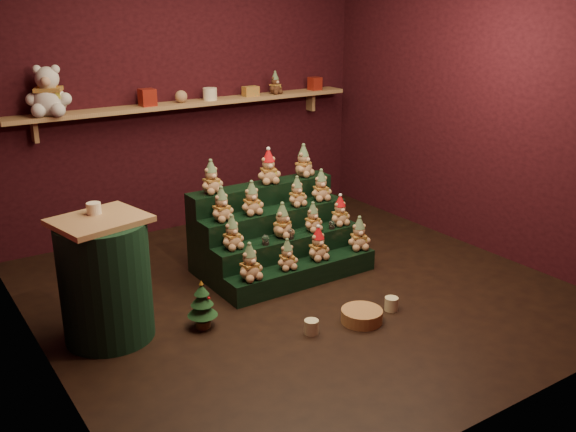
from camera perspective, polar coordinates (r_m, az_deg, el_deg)
ground at (r=5.34m, az=0.92°, el=-6.65°), size 4.00×4.00×0.00m
back_wall at (r=6.66m, az=-9.26°, el=10.90°), size 4.00×0.10×2.80m
front_wall at (r=3.46m, az=20.73°, el=2.51°), size 4.00×0.10×2.80m
left_wall at (r=4.11m, az=-23.27°, el=4.68°), size 0.10×4.00×2.80m
right_wall at (r=6.28m, az=16.82°, el=9.87°), size 0.10×4.00×2.80m
back_shelf at (r=6.52m, az=-8.55°, el=9.82°), size 3.60×0.26×0.24m
riser_tier_front at (r=5.43m, az=1.34°, el=-5.14°), size 1.40×0.22×0.18m
riser_tier_midfront at (r=5.56m, az=0.04°, el=-3.53°), size 1.40×0.22×0.36m
riser_tier_midback at (r=5.70m, az=-1.19°, el=-1.99°), size 1.40×0.22×0.54m
riser_tier_back at (r=5.84m, az=-2.36°, el=-0.52°), size 1.40×0.22×0.72m
teddy_0 at (r=5.06m, az=-3.43°, el=-4.08°), size 0.23×0.21×0.30m
teddy_1 at (r=5.25m, az=-0.08°, el=-3.43°), size 0.20×0.19×0.25m
teddy_2 at (r=5.44m, az=2.69°, el=-2.46°), size 0.20×0.18×0.28m
teddy_3 at (r=5.69m, az=6.33°, el=-1.55°), size 0.26×0.25×0.29m
teddy_4 at (r=5.20m, az=-5.00°, el=-1.47°), size 0.21×0.20×0.28m
teddy_5 at (r=5.43m, az=-0.51°, el=-0.39°), size 0.28×0.27×0.29m
teddy_6 at (r=5.58m, az=2.22°, el=-0.10°), size 0.19×0.18×0.25m
teddy_7 at (r=5.74m, az=4.63°, el=0.48°), size 0.20×0.18×0.27m
teddy_8 at (r=5.31m, az=-5.93°, el=1.05°), size 0.22×0.21×0.28m
teddy_9 at (r=5.45m, az=-3.24°, el=1.59°), size 0.22×0.20×0.28m
teddy_10 at (r=5.67m, az=0.80°, el=2.18°), size 0.19×0.17×0.26m
teddy_11 at (r=5.83m, az=2.95°, el=2.74°), size 0.23×0.21×0.28m
teddy_12 at (r=5.46m, az=-6.85°, el=3.45°), size 0.21×0.19×0.28m
teddy_13 at (r=5.71m, az=-1.75°, el=4.39°), size 0.25×0.23×0.30m
teddy_14 at (r=5.95m, az=1.38°, el=4.93°), size 0.27×0.25×0.29m
snow_globe_a at (r=5.30m, az=-2.02°, el=-2.12°), size 0.06×0.06×0.08m
snow_globe_b at (r=5.42m, az=0.21°, el=-1.59°), size 0.06×0.06×0.09m
snow_globe_c at (r=5.66m, az=3.92°, el=-0.76°), size 0.06×0.06×0.08m
side_table at (r=4.65m, az=-15.93°, el=-5.44°), size 0.68×0.62×0.90m
table_ornament at (r=4.56m, az=-16.88°, el=0.66°), size 0.10×0.10×0.08m
mini_christmas_tree at (r=4.74m, az=-7.64°, el=-7.81°), size 0.22×0.22×0.38m
mug_left at (r=4.68m, az=2.10°, el=-9.82°), size 0.10×0.10×0.10m
mug_right at (r=5.07m, az=9.17°, el=-7.72°), size 0.11×0.11×0.11m
wicker_basket at (r=4.87m, az=6.57°, el=-8.80°), size 0.39×0.39×0.10m
white_bear at (r=6.00m, az=-20.58°, el=10.94°), size 0.50×0.48×0.54m
brown_bear at (r=6.93m, az=-1.15°, el=11.73°), size 0.19×0.18×0.23m
gift_tin_red_a at (r=6.30m, az=-12.40°, el=10.26°), size 0.14×0.14×0.16m
gift_tin_cream at (r=6.57m, az=-6.95°, el=10.72°), size 0.14×0.14×0.12m
gift_tin_red_b at (r=7.24m, az=2.40°, el=11.68°), size 0.12×0.12×0.14m
shelf_plush_ball at (r=6.44m, az=-9.48°, el=10.43°), size 0.12×0.12×0.12m
scarf_gift_box at (r=6.79m, az=-3.34°, el=11.01°), size 0.16×0.10×0.10m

